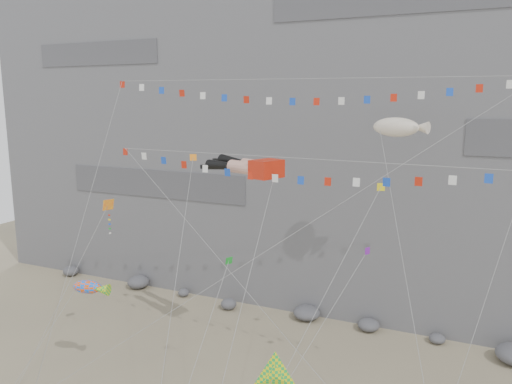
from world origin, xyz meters
TOP-DOWN VIEW (x-y plane):
  - cliff at (0.00, 32.00)m, footprint 80.00×28.00m
  - talus_boulders at (0.00, 17.00)m, footprint 60.00×3.00m
  - legs_kite at (-1.48, 6.50)m, footprint 7.53×15.84m
  - flag_banner_upper at (1.88, 9.47)m, footprint 31.17×14.88m
  - flag_banner_lower at (2.41, 4.76)m, footprint 28.38×7.33m
  - harlequin_kite at (-10.76, 2.01)m, footprint 5.41×6.91m
  - fish_windsock at (-11.28, -0.07)m, footprint 6.00×5.42m
  - delta_kite at (5.12, -4.22)m, footprint 5.02×3.66m
  - blimp_windsock at (8.20, 12.51)m, footprint 8.21×16.64m
  - small_kite_a at (-6.17, 6.59)m, footprint 5.65×14.63m
  - small_kite_b at (7.61, 5.73)m, footprint 5.78×11.10m
  - small_kite_c at (-0.54, 1.51)m, footprint 1.09×9.72m
  - small_kite_d at (8.02, 7.48)m, footprint 5.91×15.97m

SIDE VIEW (x-z plane):
  - talus_boulders at x=0.00m, z-range 0.00..1.20m
  - delta_kite at x=5.12m, z-range 2.34..11.08m
  - fish_windsock at x=-11.28m, z-range 2.75..12.43m
  - small_kite_c at x=-0.54m, z-range 3.41..17.27m
  - small_kite_b at x=7.61m, z-range 2.76..18.81m
  - harlequin_kite at x=-10.76m, z-range 5.66..20.94m
  - small_kite_d at x=8.02m, z-range 3.78..25.91m
  - legs_kite at x=-1.48m, z-range 5.88..26.48m
  - small_kite_a at x=-6.17m, z-range 5.12..27.34m
  - flag_banner_lower at x=2.41m, z-range 6.71..27.64m
  - blimp_windsock at x=8.20m, z-range 6.44..31.45m
  - flag_banner_upper at x=1.88m, z-range 7.34..37.72m
  - cliff at x=0.00m, z-range 0.00..50.00m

